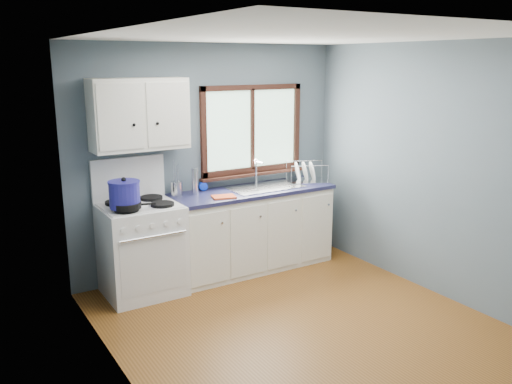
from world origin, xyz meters
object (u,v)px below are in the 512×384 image
dish_rack (306,176)px  sink (265,193)px  stockpot (124,194)px  base_cabinets (252,233)px  thermos (195,181)px  utensil_crock (177,188)px  gas_range (142,247)px  skillet (127,205)px

dish_rack → sink: bearing=-154.1°
stockpot → base_cabinets: bearing=6.0°
sink → thermos: (-0.81, 0.13, 0.20)m
base_cabinets → utensil_crock: 1.03m
thermos → dish_rack: (1.39, -0.12, -0.08)m
utensil_crock → dish_rack: size_ratio=0.68×
base_cabinets → dish_rack: dish_rack is taller
gas_range → utensil_crock: bearing=21.4°
stockpot → thermos: 0.91m
sink → skillet: 1.68m
gas_range → base_cabinets: size_ratio=0.74×
base_cabinets → stockpot: stockpot is taller
gas_range → stockpot: bearing=-143.4°
gas_range → dish_rack: size_ratio=2.42×
gas_range → base_cabinets: bearing=0.8°
stockpot → skillet: bearing=-74.0°
utensil_crock → thermos: (0.19, -0.04, 0.06)m
utensil_crock → thermos: bearing=-12.6°
thermos → base_cabinets: bearing=-11.5°
base_cabinets → thermos: bearing=168.5°
skillet → dish_rack: size_ratio=0.75×
stockpot → dish_rack: (2.25, 0.17, -0.11)m
utensil_crock → gas_range: bearing=-158.6°
base_cabinets → gas_range: bearing=-179.2°
thermos → dish_rack: bearing=-4.8°
sink → skillet: bearing=-173.4°
base_cabinets → stockpot: (-1.49, -0.16, 0.68)m
skillet → dish_rack: 2.25m
skillet → thermos: (0.85, 0.32, 0.08)m
gas_range → skillet: 0.55m
gas_range → thermos: 0.89m
sink → thermos: bearing=171.0°
skillet → utensil_crock: size_ratio=1.10×
sink → utensil_crock: (-1.00, 0.17, 0.14)m
base_cabinets → thermos: thermos is taller
stockpot → dish_rack: 2.26m
dish_rack → stockpot: bearing=-151.0°
base_cabinets → utensil_crock: size_ratio=4.83×
skillet → stockpot: bearing=120.7°
base_cabinets → sink: (0.18, -0.00, 0.45)m
thermos → dish_rack: thermos is taller
gas_range → base_cabinets: (1.31, 0.02, -0.08)m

